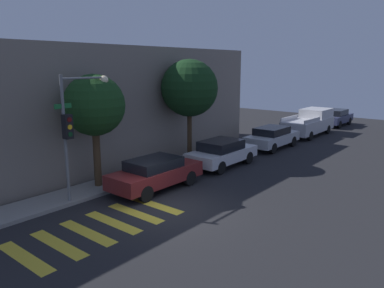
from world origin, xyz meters
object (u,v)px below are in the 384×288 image
object	(u,v)px
sedan_middle	(222,152)
traffic_light_pole	(76,118)
tree_near_corner	(94,106)
sedan_tail_of_row	(335,117)
pickup_truck	(310,123)
sedan_near_corner	(156,173)
sedan_far_end	(272,137)
tree_midblock	(190,88)

from	to	relation	value
sedan_middle	traffic_light_pole	bearing A→B (deg)	170.75
sedan_middle	tree_near_corner	bearing A→B (deg)	162.33
sedan_middle	sedan_tail_of_row	xyz separation A→B (m)	(17.31, 0.00, 0.02)
traffic_light_pole	pickup_truck	world-z (taller)	traffic_light_pole
traffic_light_pole	sedan_middle	distance (m)	8.30
pickup_truck	sedan_tail_of_row	world-z (taller)	pickup_truck
traffic_light_pole	tree_near_corner	bearing A→B (deg)	28.71
sedan_near_corner	tree_near_corner	xyz separation A→B (m)	(-1.47, 2.03, 2.85)
pickup_truck	sedan_tail_of_row	xyz separation A→B (m)	(5.70, -0.00, -0.19)
traffic_light_pole	sedan_near_corner	distance (m)	4.06
sedan_far_end	pickup_truck	size ratio (longest dim) A/B	0.80
traffic_light_pole	sedan_tail_of_row	world-z (taller)	traffic_light_pole
sedan_near_corner	tree_midblock	world-z (taller)	tree_midblock
sedan_tail_of_row	pickup_truck	bearing A→B (deg)	180.00
pickup_truck	traffic_light_pole	bearing A→B (deg)	176.26
traffic_light_pole	sedan_near_corner	xyz separation A→B (m)	(2.87, -1.27, -2.58)
tree_midblock	pickup_truck	bearing A→B (deg)	-9.77
sedan_middle	tree_midblock	world-z (taller)	tree_midblock
traffic_light_pole	tree_midblock	bearing A→B (deg)	5.77
sedan_near_corner	pickup_truck	bearing A→B (deg)	0.00
traffic_light_pole	pickup_truck	bearing A→B (deg)	-3.74
tree_near_corner	tree_midblock	distance (m)	6.20
sedan_tail_of_row	sedan_near_corner	bearing A→B (deg)	-180.00
pickup_truck	tree_midblock	xyz separation A→B (m)	(-11.81, 2.03, 3.06)
sedan_middle	sedan_tail_of_row	size ratio (longest dim) A/B	0.99
sedan_near_corner	sedan_tail_of_row	xyz separation A→B (m)	(22.23, 0.00, 0.02)
sedan_middle	sedan_far_end	size ratio (longest dim) A/B	0.95
sedan_near_corner	pickup_truck	distance (m)	16.52
traffic_light_pole	sedan_far_end	world-z (taller)	traffic_light_pole
traffic_light_pole	sedan_middle	xyz separation A→B (m)	(7.78, -1.27, -2.58)
sedan_near_corner	pickup_truck	xyz separation A→B (m)	(16.52, 0.00, 0.21)
sedan_middle	pickup_truck	size ratio (longest dim) A/B	0.76
sedan_far_end	sedan_tail_of_row	world-z (taller)	sedan_tail_of_row
traffic_light_pole	sedan_tail_of_row	bearing A→B (deg)	-2.89
sedan_tail_of_row	tree_near_corner	xyz separation A→B (m)	(-23.70, 2.03, 2.83)
pickup_truck	sedan_far_end	bearing A→B (deg)	-180.00
tree_midblock	tree_near_corner	bearing A→B (deg)	180.00
pickup_truck	tree_midblock	distance (m)	12.37
tree_near_corner	tree_midblock	bearing A→B (deg)	0.00
sedan_far_end	sedan_near_corner	bearing A→B (deg)	-180.00
traffic_light_pole	sedan_middle	bearing A→B (deg)	-9.25
sedan_near_corner	tree_near_corner	size ratio (longest dim) A/B	0.88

